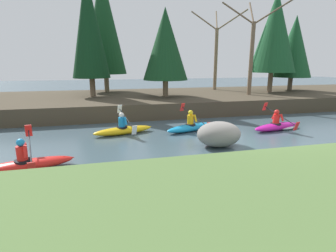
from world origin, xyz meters
The scene contains 14 objects.
ground_plane centered at (0.00, 0.00, 0.00)m, with size 90.00×90.00×0.00m, color #425660.
riverbank_far centered at (0.00, 10.36, 0.46)m, with size 44.00×9.10×0.93m.
conifer_tree_left centered at (-6.37, 10.20, 5.46)m, with size 2.45×2.45×7.84m.
conifer_tree_mid_left centered at (-5.40, 13.13, 6.11)m, with size 3.19×3.19×8.98m.
conifer_tree_centre centered at (-1.56, 9.17, 4.33)m, with size 3.00×3.00×5.71m.
conifer_tree_mid_right centered at (6.93, 9.81, 5.35)m, with size 3.43×3.43×7.33m.
conifer_tree_right centered at (9.39, 10.65, 4.40)m, with size 2.99×2.99×5.88m.
bare_tree_upstream centered at (3.65, 12.85, 4.07)m, with size 3.67×3.63×6.67m.
bare_tree_mid_upstream centered at (4.52, 8.77, 4.03)m, with size 3.63×3.58×6.59m.
kayaker_lead centered at (2.43, 2.40, 0.20)m, with size 2.79×2.05×1.20m.
kayaker_middle centered at (-1.59, 3.23, 0.20)m, with size 2.74×2.01×1.20m.
kayaker_trailing centered at (-4.86, 3.38, 0.22)m, with size 2.78×2.04×1.20m.
kayaker_far_back centered at (-8.00, -0.13, 0.22)m, with size 2.78×2.05×1.20m.
boulder_midstream centered at (-1.42, 0.71, 0.49)m, with size 1.72×1.35×0.97m.
Camera 1 is at (-5.61, -8.26, 3.14)m, focal length 28.00 mm.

